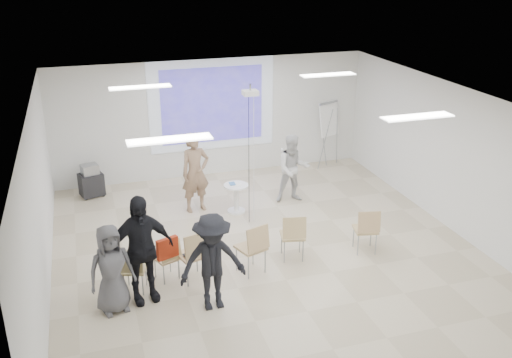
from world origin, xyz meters
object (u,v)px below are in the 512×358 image
object	(u,v)px
flipchart_easel	(329,119)
audience_left	(140,242)
audience_mid	(212,256)
audience_outer	(111,264)
pedestal_table	(236,196)
player_left	(195,168)
chair_left_inner	(194,252)
av_cart	(91,182)
chair_center	(254,245)
laptop	(192,252)
chair_right_far	(367,227)
chair_right_inner	(293,233)
chair_left_mid	(168,256)
chair_far_left	(133,268)
player_right	(293,165)

from	to	relation	value
flipchart_easel	audience_left	bearing A→B (deg)	-161.87
audience_left	audience_mid	distance (m)	1.21
audience_mid	audience_outer	world-z (taller)	audience_mid
pedestal_table	player_left	bearing A→B (deg)	155.59
audience_mid	audience_outer	xyz separation A→B (m)	(-1.56, 0.40, -0.10)
chair_left_inner	av_cart	xyz separation A→B (m)	(-1.57, 4.46, -0.21)
chair_left_inner	chair_center	world-z (taller)	chair_center
laptop	av_cart	xyz separation A→B (m)	(-1.54, 4.36, -0.16)
player_left	audience_mid	world-z (taller)	player_left
player_left	audience_mid	bearing A→B (deg)	-109.78
chair_right_far	av_cart	distance (m)	6.63
chair_right_inner	chair_right_far	distance (m)	1.45
pedestal_table	chair_left_inner	size ratio (longest dim) A/B	0.69
flipchart_easel	chair_left_mid	bearing A→B (deg)	-162.04
chair_far_left	chair_left_inner	world-z (taller)	chair_left_inner
audience_left	flipchart_easel	size ratio (longest dim) A/B	1.21
laptop	audience_mid	size ratio (longest dim) A/B	0.19
chair_right_inner	flipchart_easel	xyz separation A→B (m)	(2.69, 4.47, 0.76)
chair_right_far	audience_left	size ratio (longest dim) A/B	0.43
player_left	player_right	size ratio (longest dim) A/B	1.15
player_right	chair_left_mid	bearing A→B (deg)	-133.89
chair_center	audience_outer	size ratio (longest dim) A/B	0.58
chair_left_mid	audience_left	distance (m)	0.92
chair_left_inner	chair_left_mid	bearing A→B (deg)	142.37
chair_far_left	chair_left_inner	distance (m)	1.06
player_left	chair_right_inner	size ratio (longest dim) A/B	2.18
laptop	audience_outer	bearing A→B (deg)	6.99
chair_left_mid	audience_outer	size ratio (longest dim) A/B	0.48
chair_left_mid	chair_right_inner	world-z (taller)	chair_right_inner
audience_left	av_cart	xyz separation A→B (m)	(-0.64, 4.76, -0.72)
chair_far_left	player_left	bearing A→B (deg)	77.90
audience_left	audience_mid	bearing A→B (deg)	-38.39
chair_right_far	audience_left	distance (m)	4.33
pedestal_table	audience_outer	world-z (taller)	audience_outer
chair_left_mid	player_right	bearing A→B (deg)	16.91
audience_mid	flipchart_easel	distance (m)	7.11
player_right	laptop	distance (m)	3.98
player_left	chair_left_inner	bearing A→B (deg)	-114.58
chair_left_inner	laptop	world-z (taller)	chair_left_inner
player_left	chair_left_inner	world-z (taller)	player_left
chair_right_inner	player_right	bearing A→B (deg)	81.12
audience_mid	chair_far_left	bearing A→B (deg)	144.58
chair_right_inner	av_cart	world-z (taller)	chair_right_inner
audience_outer	audience_left	bearing A→B (deg)	3.85
chair_left_mid	audience_left	bearing A→B (deg)	-157.77
player_left	audience_mid	distance (m)	3.84
pedestal_table	chair_right_far	bearing A→B (deg)	-53.45
audience_mid	player_right	bearing A→B (deg)	51.60
pedestal_table	flipchart_easel	world-z (taller)	flipchart_easel
av_cart	audience_outer	bearing A→B (deg)	-103.53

